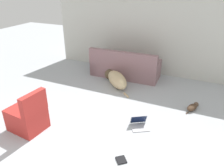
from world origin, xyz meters
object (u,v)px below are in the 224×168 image
cat (193,107)px  book_black (121,160)px  side_chair (28,117)px  laptop_open (139,123)px  couch (125,68)px  dog (116,79)px

cat → book_black: (-0.92, -2.16, -0.05)m
book_black → side_chair: side_chair is taller
cat → laptop_open: size_ratio=1.10×
couch → dog: couch is taller
cat → side_chair: (-2.93, -2.13, 0.23)m
laptop_open → side_chair: side_chair is taller
cat → side_chair: 3.63m
laptop_open → dog: bearing=95.1°
couch → book_black: couch is taller
laptop_open → book_black: 1.04m
couch → book_black: 3.52m
couch → cat: (2.14, -1.12, -0.22)m
cat → laptop_open: bearing=161.0°
cat → couch: bearing=83.0°
couch → dog: (0.00, -0.69, -0.09)m
dog → side_chair: size_ratio=1.31×
book_black → side_chair: 2.03m
couch → laptop_open: size_ratio=4.49×
dog → cat: dog is taller
couch → side_chair: (-0.79, -3.25, 0.01)m
dog → cat: bearing=-148.1°
cat → book_black: bearing=177.7°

